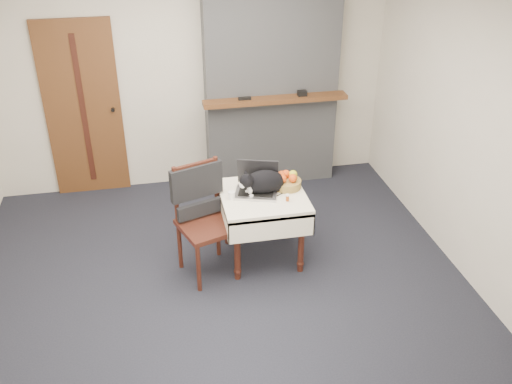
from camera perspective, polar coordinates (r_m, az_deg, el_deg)
ground at (r=5.38m, az=-3.72°, el=-8.53°), size 4.50×4.50×0.00m
room_shell at (r=4.96m, az=-5.16°, el=11.18°), size 4.52×4.01×2.61m
door at (r=6.65m, az=-16.88°, el=7.84°), size 0.82×0.10×2.00m
chimney at (r=6.54m, az=1.53°, el=11.53°), size 1.62×0.48×2.60m
side_table at (r=5.33m, az=0.69°, el=-1.27°), size 0.78×0.78×0.70m
laptop at (r=5.29m, az=0.09°, el=0.79°), size 0.46×0.43×0.29m
cat at (r=5.25m, az=0.89°, el=1.02°), size 0.54×0.30×0.26m
cream_jar at (r=5.18m, az=-2.45°, el=-0.33°), size 0.06×0.06×0.07m
pill_bottle at (r=5.15m, az=3.16°, el=-0.56°), size 0.03×0.03×0.07m
fruit_basket at (r=5.37m, az=3.12°, el=1.08°), size 0.27×0.27×0.15m
desk_clutter at (r=5.33m, az=2.48°, el=0.17°), size 0.14×0.06×0.01m
chair at (r=5.17m, az=-5.48°, el=-1.24°), size 0.61×0.60×1.07m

